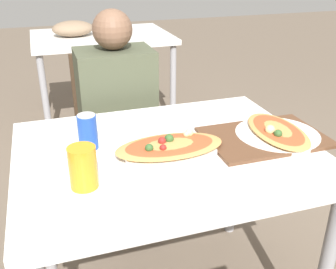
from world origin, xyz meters
TOP-DOWN VIEW (x-y plane):
  - dining_table at (0.00, 0.00)m, footprint 1.03×0.80m
  - chair_far_seated at (-0.05, 0.73)m, footprint 0.40×0.40m
  - person_seated at (-0.05, 0.62)m, footprint 0.36×0.28m
  - pizza_main at (-0.00, -0.02)m, footprint 0.37×0.32m
  - soda_can at (-0.26, 0.09)m, footprint 0.07×0.07m
  - drink_glass at (-0.30, -0.15)m, footprint 0.08×0.08m
  - serving_tray at (0.36, -0.03)m, footprint 0.43×0.30m
  - pizza_second at (0.42, -0.03)m, footprint 0.31×0.35m
  - background_table at (0.07, 2.09)m, footprint 1.10×0.80m

SIDE VIEW (x-z plane):
  - chair_far_seated at x=-0.05m, z-range 0.06..0.94m
  - dining_table at x=0.00m, z-range 0.28..1.01m
  - person_seated at x=-0.05m, z-range 0.10..1.22m
  - background_table at x=0.07m, z-range 0.25..1.10m
  - serving_tray at x=0.36m, z-range 0.73..0.74m
  - pizza_second at x=0.42m, z-range 0.72..0.77m
  - pizza_main at x=0.00m, z-range 0.72..0.77m
  - soda_can at x=-0.26m, z-range 0.73..0.85m
  - drink_glass at x=-0.30m, z-range 0.73..0.86m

